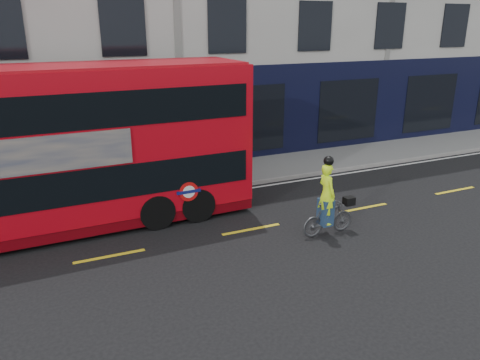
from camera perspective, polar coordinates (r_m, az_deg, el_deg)
ground at (r=12.35m, az=4.41°, el=-8.69°), size 120.00×120.00×0.00m
pavement at (r=17.85m, az=-5.52°, el=0.30°), size 60.00×3.00×0.12m
kerb at (r=16.51m, az=-3.84°, el=-1.18°), size 60.00×0.12×0.13m
road_edge_line at (r=16.27m, az=-3.47°, el=-1.71°), size 58.00×0.10×0.01m
lane_dashes at (r=13.54m, az=1.38°, el=-6.03°), size 58.00×0.12×0.01m
bus at (r=13.80m, az=-22.46°, el=3.38°), size 11.46×2.83×4.60m
cyclist at (r=13.16m, az=10.64°, el=-3.42°), size 1.63×0.63×2.30m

